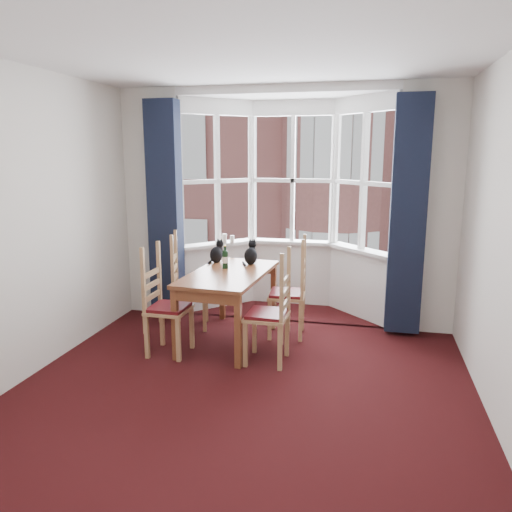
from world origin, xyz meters
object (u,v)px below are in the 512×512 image
(dining_table, at_px, (229,281))
(wine_bottle, at_px, (225,258))
(chair_right_near, at_px, (276,317))
(candle_short, at_px, (232,239))
(chair_right_far, at_px, (295,295))
(cat_right, at_px, (251,255))
(candle_tall, at_px, (224,239))
(chair_left_far, at_px, (183,288))
(cat_left, at_px, (217,253))
(chair_left_near, at_px, (161,309))

(dining_table, bearing_deg, wine_bottle, 118.01)
(chair_right_near, relative_size, candle_short, 9.03)
(chair_right_far, bearing_deg, dining_table, -155.72)
(cat_right, height_order, candle_short, cat_right)
(chair_right_far, distance_m, candle_tall, 1.44)
(dining_table, height_order, chair_left_far, chair_left_far)
(cat_right, bearing_deg, cat_left, 179.84)
(candle_tall, bearing_deg, candle_short, 17.20)
(chair_left_far, xyz_separation_m, candle_short, (0.36, 0.89, 0.45))
(chair_left_near, height_order, chair_left_far, same)
(dining_table, height_order, candle_short, candle_short)
(chair_right_far, bearing_deg, candle_tall, 141.41)
(chair_left_near, height_order, chair_right_far, same)
(chair_left_far, xyz_separation_m, cat_left, (0.38, 0.14, 0.41))
(chair_right_near, xyz_separation_m, candle_short, (-0.90, 1.66, 0.45))
(chair_left_far, distance_m, cat_left, 0.58)
(chair_left_near, distance_m, candle_tall, 1.72)
(chair_left_near, bearing_deg, cat_left, 70.92)
(chair_right_near, bearing_deg, chair_left_near, -179.19)
(chair_left_near, distance_m, chair_right_near, 1.20)
(chair_right_near, relative_size, candle_tall, 7.48)
(chair_right_far, height_order, cat_left, cat_left)
(chair_left_far, bearing_deg, cat_right, 9.87)
(wine_bottle, bearing_deg, candle_tall, 106.97)
(cat_left, distance_m, cat_right, 0.41)
(chair_right_far, bearing_deg, chair_left_near, -148.05)
(cat_left, height_order, cat_right, cat_right)
(chair_right_near, distance_m, candle_short, 1.94)
(dining_table, height_order, chair_right_near, chair_right_near)
(dining_table, height_order, chair_right_far, chair_right_far)
(candle_tall, distance_m, candle_short, 0.10)
(candle_tall, bearing_deg, wine_bottle, -73.03)
(cat_right, xyz_separation_m, wine_bottle, (-0.23, -0.27, 0.00))
(cat_left, height_order, candle_tall, cat_left)
(chair_left_far, relative_size, chair_right_near, 1.00)
(chair_left_near, relative_size, wine_bottle, 3.54)
(chair_left_far, height_order, candle_short, candle_short)
(dining_table, xyz_separation_m, cat_right, (0.14, 0.44, 0.21))
(dining_table, distance_m, cat_right, 0.50)
(chair_right_near, xyz_separation_m, chair_right_far, (0.07, 0.77, 0.00))
(chair_right_far, height_order, wine_bottle, wine_bottle)
(dining_table, relative_size, candle_tall, 11.89)
(chair_left_far, relative_size, candle_tall, 7.48)
(chair_left_far, xyz_separation_m, chair_right_far, (1.33, 0.01, 0.00))
(chair_right_far, bearing_deg, chair_left_far, -179.64)
(chair_left_near, bearing_deg, dining_table, 39.44)
(chair_left_near, xyz_separation_m, candle_short, (0.29, 1.67, 0.45))
(candle_tall, bearing_deg, cat_left, -80.50)
(candle_short, bearing_deg, chair_right_near, -61.39)
(chair_right_far, relative_size, wine_bottle, 3.54)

